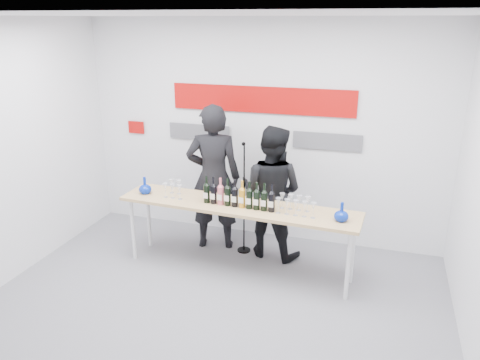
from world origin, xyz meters
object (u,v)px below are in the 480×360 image
(presenter_right, at_px, (271,192))
(mic_stand, at_px, (244,219))
(presenter_left, at_px, (214,178))
(tasting_table, at_px, (237,210))

(presenter_right, distance_m, mic_stand, 0.54)
(presenter_left, bearing_deg, tasting_table, 118.10)
(tasting_table, distance_m, presenter_left, 0.77)
(presenter_left, relative_size, mic_stand, 1.29)
(tasting_table, bearing_deg, presenter_left, 135.60)
(presenter_right, relative_size, mic_stand, 1.14)
(presenter_left, height_order, mic_stand, presenter_left)
(tasting_table, relative_size, mic_stand, 1.93)
(presenter_right, bearing_deg, mic_stand, 18.42)
(tasting_table, bearing_deg, presenter_right, 66.09)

